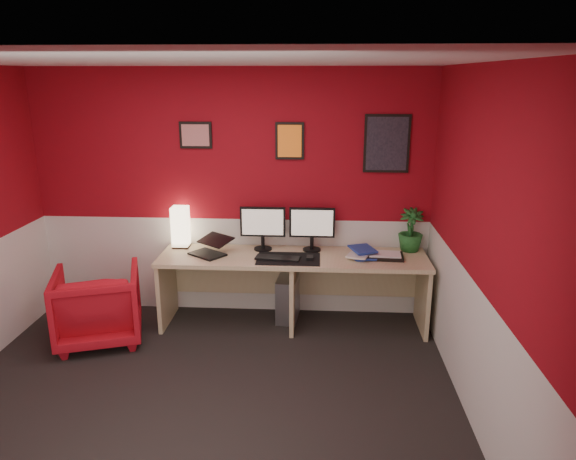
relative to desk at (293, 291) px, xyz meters
The scene contains 25 objects.
ground 1.59m from the desk, 114.41° to the right, with size 4.00×3.50×0.01m, color black.
ceiling 2.63m from the desk, 114.41° to the right, with size 4.00×3.50×0.01m, color white.
wall_back 1.14m from the desk, 151.58° to the left, with size 4.00×0.01×2.50m, color maroon.
wall_front 3.34m from the desk, 101.43° to the right, with size 4.00×0.01×2.50m, color maroon.
wall_right 2.15m from the desk, 45.88° to the right, with size 0.01×3.50×2.50m, color maroon.
wainscot_back 0.74m from the desk, 151.93° to the left, with size 4.00×0.01×1.00m, color silver.
wainscot_right 1.96m from the desk, 45.99° to the right, with size 0.01×3.50×1.00m, color silver.
desk is the anchor object (origin of this frame).
shoji_lamp 1.30m from the desk, 169.49° to the left, with size 0.16×0.16×0.40m, color #FFE5B2.
laptop 0.96m from the desk, behind, with size 0.33×0.23×0.22m, color black.
monitor_left 0.75m from the desk, 150.07° to the left, with size 0.45×0.06×0.58m, color black.
monitor_right 0.70m from the desk, 45.76° to the left, with size 0.45×0.06×0.58m, color black.
desk_mat 0.38m from the desk, 113.12° to the right, with size 0.60×0.38×0.01m, color black.
keyboard 0.42m from the desk, 142.22° to the right, with size 0.42×0.14×0.02m, color black.
mouse 0.43m from the desk, 32.67° to the right, with size 0.06×0.10×0.03m, color black.
book_bottom 0.70m from the desk, ahead, with size 0.21×0.28×0.03m, color #203994.
book_middle 0.68m from the desk, ahead, with size 0.19×0.26×0.02m, color silver.
book_top 0.72m from the desk, ahead, with size 0.21×0.28×0.03m, color #203994.
zen_tray 0.96m from the desk, ahead, with size 0.35×0.25×0.03m, color black.
potted_plant 1.31m from the desk, 11.45° to the left, with size 0.24×0.24×0.43m, color #19591E.
pc_tower 0.23m from the desk, 108.59° to the left, with size 0.20×0.45×0.45m, color #99999E.
armchair 1.85m from the desk, 166.92° to the right, with size 0.75×0.77×0.70m, color red.
art_left 1.81m from the desk, 161.37° to the left, with size 0.32×0.02×0.26m, color red.
art_center 1.47m from the desk, 99.14° to the left, with size 0.28×0.02×0.36m, color orange.
art_right 1.70m from the desk, 20.42° to the left, with size 0.44×0.02×0.56m, color black.
Camera 1 is at (0.88, -3.42, 2.41)m, focal length 32.88 mm.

